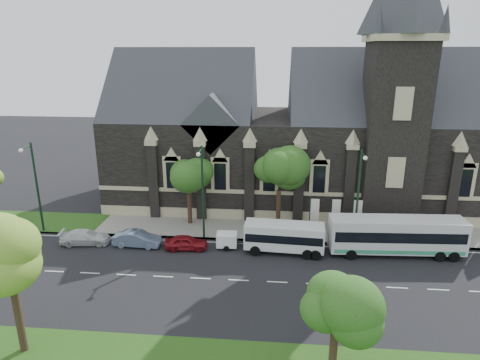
# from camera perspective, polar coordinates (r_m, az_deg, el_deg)

# --- Properties ---
(ground) EXTENTS (160.00, 160.00, 0.00)m
(ground) POSITION_cam_1_polar(r_m,az_deg,el_deg) (33.27, -0.19, -13.57)
(ground) COLOR black
(ground) RESTS_ON ground
(sidewalk) EXTENTS (80.00, 5.00, 0.15)m
(sidewalk) POSITION_cam_1_polar(r_m,az_deg,el_deg) (41.65, 1.04, -6.80)
(sidewalk) COLOR gray
(sidewalk) RESTS_ON ground
(museum) EXTENTS (40.00, 17.70, 29.90)m
(museum) POSITION_cam_1_polar(r_m,az_deg,el_deg) (48.11, 8.04, 6.44)
(museum) COLOR black
(museum) RESTS_ON ground
(tree_park_near) EXTENTS (4.42, 4.42, 8.56)m
(tree_park_near) POSITION_cam_1_polar(r_m,az_deg,el_deg) (26.63, -28.64, -8.53)
(tree_park_near) COLOR black
(tree_park_near) RESTS_ON ground
(tree_park_east) EXTENTS (3.40, 3.40, 6.28)m
(tree_park_east) POSITION_cam_1_polar(r_m,az_deg,el_deg) (23.07, 13.55, -15.88)
(tree_park_east) COLOR black
(tree_park_east) RESTS_ON ground
(tree_walk_right) EXTENTS (4.08, 4.08, 7.80)m
(tree_walk_right) POSITION_cam_1_polar(r_m,az_deg,el_deg) (40.74, 5.72, 1.16)
(tree_walk_right) COLOR black
(tree_walk_right) RESTS_ON ground
(tree_walk_left) EXTENTS (3.91, 3.91, 7.64)m
(tree_walk_left) POSITION_cam_1_polar(r_m,az_deg,el_deg) (41.62, -6.78, 1.36)
(tree_walk_left) COLOR black
(tree_walk_left) RESTS_ON ground
(street_lamp_near) EXTENTS (0.36, 1.88, 9.00)m
(street_lamp_near) POSITION_cam_1_polar(r_m,az_deg,el_deg) (38.19, 15.95, -1.65)
(street_lamp_near) COLOR black
(street_lamp_near) RESTS_ON ground
(street_lamp_mid) EXTENTS (0.36, 1.88, 9.00)m
(street_lamp_mid) POSITION_cam_1_polar(r_m,az_deg,el_deg) (38.08, -5.20, -1.09)
(street_lamp_mid) COLOR black
(street_lamp_mid) RESTS_ON ground
(street_lamp_far) EXTENTS (0.36, 1.88, 9.00)m
(street_lamp_far) POSITION_cam_1_polar(r_m,az_deg,el_deg) (43.82, -26.26, -0.38)
(street_lamp_far) COLOR black
(street_lamp_far) RESTS_ON ground
(banner_flag_left) EXTENTS (0.90, 0.10, 4.00)m
(banner_flag_left) POSITION_cam_1_polar(r_m,az_deg,el_deg) (40.37, 9.96, -4.32)
(banner_flag_left) COLOR black
(banner_flag_left) RESTS_ON ground
(banner_flag_center) EXTENTS (0.90, 0.10, 4.00)m
(banner_flag_center) POSITION_cam_1_polar(r_m,az_deg,el_deg) (40.60, 12.78, -4.37)
(banner_flag_center) COLOR black
(banner_flag_center) RESTS_ON ground
(banner_flag_right) EXTENTS (0.90, 0.10, 4.00)m
(banner_flag_right) POSITION_cam_1_polar(r_m,az_deg,el_deg) (40.92, 15.57, -4.41)
(banner_flag_right) COLOR black
(banner_flag_right) RESTS_ON ground
(tour_coach) EXTENTS (11.54, 3.13, 3.34)m
(tour_coach) POSITION_cam_1_polar(r_m,az_deg,el_deg) (38.74, 20.65, -7.08)
(tour_coach) COLOR silver
(tour_coach) RESTS_ON ground
(shuttle_bus) EXTENTS (7.02, 2.82, 2.66)m
(shuttle_bus) POSITION_cam_1_polar(r_m,az_deg,el_deg) (36.98, 6.11, -7.64)
(shuttle_bus) COLOR silver
(shuttle_bus) RESTS_ON ground
(box_trailer) EXTENTS (2.66, 1.56, 1.40)m
(box_trailer) POSITION_cam_1_polar(r_m,az_deg,el_deg) (37.87, -1.82, -8.17)
(box_trailer) COLOR white
(box_trailer) RESTS_ON ground
(sedan) EXTENTS (4.38, 1.67, 1.43)m
(sedan) POSITION_cam_1_polar(r_m,az_deg,el_deg) (39.34, -13.91, -7.82)
(sedan) COLOR #7486A8
(sedan) RESTS_ON ground
(car_far_red) EXTENTS (3.96, 1.89, 1.31)m
(car_far_red) POSITION_cam_1_polar(r_m,az_deg,el_deg) (37.96, -7.39, -8.49)
(car_far_red) COLOR maroon
(car_far_red) RESTS_ON ground
(car_far_white) EXTENTS (4.71, 2.40, 1.31)m
(car_far_white) POSITION_cam_1_polar(r_m,az_deg,el_deg) (41.21, -20.42, -7.35)
(car_far_white) COLOR silver
(car_far_white) RESTS_ON ground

